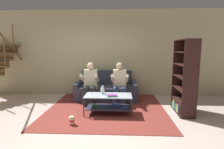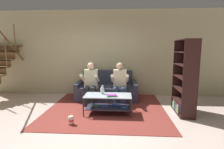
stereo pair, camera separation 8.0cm
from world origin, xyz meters
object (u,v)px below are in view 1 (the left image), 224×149
at_px(coffee_table, 109,102).
at_px(popcorn_tub, 72,121).
at_px(couch, 106,90).
at_px(book_stack, 112,96).
at_px(person_seated_left, 90,82).
at_px(person_seated_right, 120,82).
at_px(bookshelf, 185,83).
at_px(vase, 103,90).

height_order(coffee_table, popcorn_tub, coffee_table).
distance_m(couch, book_stack, 1.46).
distance_m(person_seated_left, person_seated_right, 0.86).
height_order(couch, person_seated_right, person_seated_right).
bearing_deg(book_stack, coffee_table, 127.55).
distance_m(book_stack, popcorn_tub, 1.09).
height_order(person_seated_left, popcorn_tub, person_seated_left).
bearing_deg(coffee_table, popcorn_tub, -136.18).
distance_m(couch, coffee_table, 1.31).
distance_m(person_seated_right, popcorn_tub, 1.88).
bearing_deg(coffee_table, bookshelf, 5.90).
relative_size(book_stack, bookshelf, 0.14).
xyz_separation_m(person_seated_left, bookshelf, (2.50, -0.58, 0.09)).
relative_size(person_seated_left, popcorn_tub, 5.88).
xyz_separation_m(coffee_table, bookshelf, (1.91, 0.20, 0.44)).
bearing_deg(person_seated_left, popcorn_tub, -95.73).
bearing_deg(person_seated_left, book_stack, -52.95).
bearing_deg(book_stack, person_seated_left, 127.05).
distance_m(coffee_table, vase, 0.33).
bearing_deg(vase, couch, 90.17).
bearing_deg(bookshelf, popcorn_tub, -161.13).
distance_m(person_seated_right, vase, 0.81).
bearing_deg(coffee_table, book_stack, -52.45).
distance_m(coffee_table, popcorn_tub, 1.04).
height_order(couch, person_seated_left, person_seated_left).
bearing_deg(couch, person_seated_left, -129.58).
height_order(person_seated_right, coffee_table, person_seated_right).
relative_size(person_seated_right, coffee_table, 1.05).
distance_m(person_seated_right, bookshelf, 1.75).
height_order(couch, vase, couch).
xyz_separation_m(coffee_table, book_stack, (0.09, -0.12, 0.19)).
distance_m(person_seated_left, popcorn_tub, 1.60).
bearing_deg(person_seated_left, bookshelf, -13.15).
distance_m(vase, bookshelf, 2.08).
bearing_deg(person_seated_right, bookshelf, -19.58).
height_order(vase, bookshelf, bookshelf).
xyz_separation_m(couch, book_stack, (0.25, -1.42, 0.21)).
relative_size(coffee_table, bookshelf, 0.63).
xyz_separation_m(book_stack, bookshelf, (1.82, 0.32, 0.25)).
relative_size(vase, popcorn_tub, 1.05).
xyz_separation_m(couch, coffee_table, (0.16, -1.30, 0.02)).
xyz_separation_m(couch, popcorn_tub, (-0.58, -2.01, -0.19)).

